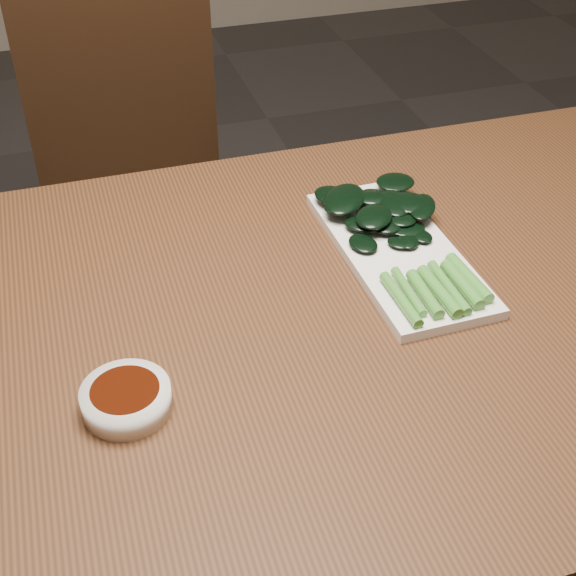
{
  "coord_description": "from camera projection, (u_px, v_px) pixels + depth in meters",
  "views": [
    {
      "loc": [
        -0.2,
        -0.7,
        1.37
      ],
      "look_at": [
        0.03,
        0.04,
        0.76
      ],
      "focal_mm": 50.0,
      "sensor_mm": 36.0,
      "label": 1
    }
  ],
  "objects": [
    {
      "name": "gai_lan",
      "position": [
        388.0,
        223.0,
        1.07
      ],
      "size": [
        0.17,
        0.32,
        0.03
      ],
      "color": "#4C9B35",
      "rests_on": "serving_plate"
    },
    {
      "name": "chair_far",
      "position": [
        140.0,
        197.0,
        1.68
      ],
      "size": [
        0.4,
        0.4,
        0.89
      ],
      "rotation": [
        0.0,
        0.0,
        0.01
      ],
      "color": "black",
      "rests_on": "ground"
    },
    {
      "name": "serving_plate",
      "position": [
        398.0,
        252.0,
        1.05
      ],
      "size": [
        0.15,
        0.33,
        0.01
      ],
      "rotation": [
        0.0,
        0.0,
        0.02
      ],
      "color": "white",
      "rests_on": "table"
    },
    {
      "name": "sauce_bowl",
      "position": [
        126.0,
        399.0,
        0.83
      ],
      "size": [
        0.09,
        0.09,
        0.03
      ],
      "color": "white",
      "rests_on": "table"
    },
    {
      "name": "table",
      "position": [
        277.0,
        363.0,
        1.0
      ],
      "size": [
        1.4,
        0.8,
        0.75
      ],
      "color": "#492914",
      "rests_on": "ground"
    }
  ]
}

